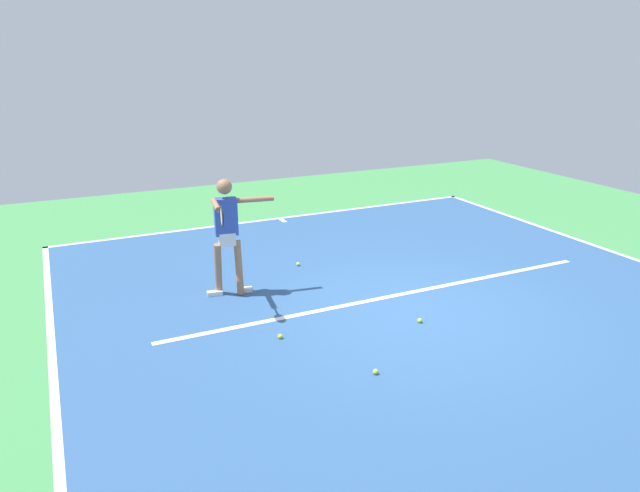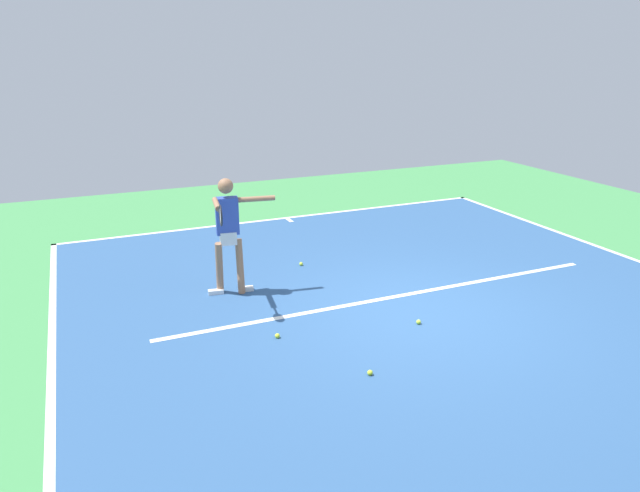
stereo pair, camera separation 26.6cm
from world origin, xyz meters
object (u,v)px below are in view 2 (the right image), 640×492
object	(u,v)px
tennis_ball_centre_court	(370,373)
tennis_ball_by_baseline	(277,336)
tennis_player	(228,228)
tennis_ball_near_service_line	(419,322)
tennis_ball_by_sideline	(301,264)

from	to	relation	value
tennis_ball_centre_court	tennis_ball_by_baseline	distance (m)	1.49
tennis_player	tennis_ball_near_service_line	world-z (taller)	tennis_player
tennis_ball_by_sideline	tennis_player	bearing A→B (deg)	26.39
tennis_ball_by_baseline	tennis_ball_by_sideline	distance (m)	2.76
tennis_ball_near_service_line	tennis_ball_by_sideline	world-z (taller)	same
tennis_player	tennis_ball_by_baseline	size ratio (longest dim) A/B	27.96
tennis_player	tennis_ball_centre_court	bearing A→B (deg)	114.35
tennis_player	tennis_ball_by_sideline	distance (m)	1.94
tennis_player	tennis_ball_near_service_line	bearing A→B (deg)	143.76
tennis_ball_near_service_line	tennis_ball_by_baseline	bearing A→B (deg)	-11.27
tennis_ball_centre_court	tennis_ball_by_sideline	size ratio (longest dim) A/B	1.00
tennis_ball_by_sideline	tennis_ball_near_service_line	bearing A→B (deg)	103.01
tennis_ball_near_service_line	tennis_ball_by_baseline	size ratio (longest dim) A/B	1.00
tennis_player	tennis_ball_by_sideline	bearing A→B (deg)	-145.06
tennis_ball_centre_court	tennis_ball_by_baseline	bearing A→B (deg)	-62.20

